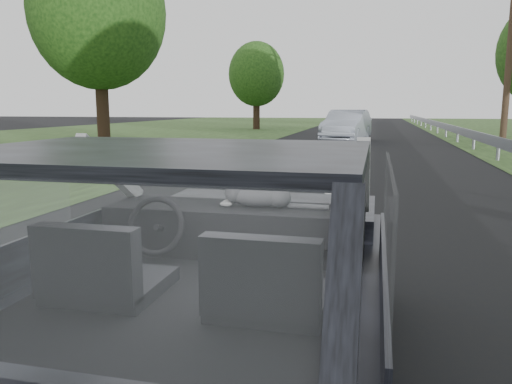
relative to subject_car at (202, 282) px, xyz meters
The scene contains 10 objects.
subject_car is the anchor object (origin of this frame).
dashboard 0.64m from the subject_car, 90.00° to the left, with size 1.58×0.45×0.30m, color black.
driver_seat 0.52m from the subject_car, 144.06° to the right, with size 0.50×0.72×0.42m, color black.
passenger_seat 0.52m from the subject_car, 35.94° to the right, with size 0.50×0.72×0.42m, color black.
steering_wheel 0.55m from the subject_car, 140.48° to the left, with size 0.36×0.36×0.04m, color black.
cat 0.74m from the subject_car, 76.56° to the left, with size 0.52×0.16×0.23m, color gray.
other_car 20.87m from the subject_car, 91.39° to the left, with size 1.77×4.48×1.47m, color #ACB4C7.
utility_pole 22.03m from the subject_car, 73.81° to the left, with size 0.27×0.27×8.41m, color #483226.
tree_5 20.32m from the subject_car, 121.74° to the left, with size 5.59×5.59×8.46m, color #14350F, non-canonical shape.
tree_6 33.76m from the subject_car, 103.05° to the left, with size 3.94×3.94×5.96m, color #14350F, non-canonical shape.
Camera 1 is at (0.84, -2.30, 1.61)m, focal length 35.00 mm.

